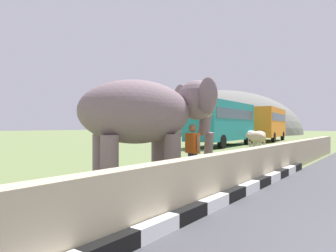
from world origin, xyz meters
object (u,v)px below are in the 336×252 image
person_handler (193,149)px  bus_teal (222,120)px  cow_mid (257,138)px  bus_orange (267,122)px  cow_far (259,135)px  elephant (149,114)px  cow_near (251,135)px

person_handler → bus_teal: bearing=22.9°
bus_teal → cow_mid: size_ratio=4.82×
cow_mid → person_handler: bearing=-169.3°
bus_orange → cow_far: bearing=-165.8°
cow_far → bus_orange: bearing=14.2°
elephant → bus_orange: 27.21m
elephant → cow_far: size_ratio=2.07×
person_handler → cow_far: person_handler is taller
bus_teal → bus_orange: (10.50, -0.22, 0.00)m
elephant → cow_near: (19.23, 4.47, -1.06)m
elephant → cow_near: size_ratio=2.16×
bus_orange → cow_near: bearing=-172.4°
bus_orange → cow_mid: bus_orange is taller
cow_far → person_handler: bearing=-166.8°
person_handler → bus_orange: size_ratio=0.18×
person_handler → bus_teal: bus_teal is taller
cow_near → cow_far: size_ratio=0.96×
elephant → cow_far: elephant is taller
person_handler → cow_mid: bearing=10.7°
bus_teal → cow_near: bearing=-21.4°
cow_near → cow_mid: size_ratio=1.02×
cow_mid → cow_far: bearing=18.1°
person_handler → elephant: bearing=149.1°
bus_teal → bus_orange: size_ratio=0.96×
elephant → cow_mid: elephant is taller
bus_orange → elephant: bearing=-168.4°
bus_teal → cow_near: 3.52m
cow_far → bus_teal: bearing=117.7°
bus_teal → cow_far: 3.11m
person_handler → cow_mid: (11.05, 2.09, -0.06)m
elephant → cow_mid: (12.19, 1.41, -1.06)m
person_handler → cow_near: (18.10, 5.15, -0.06)m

